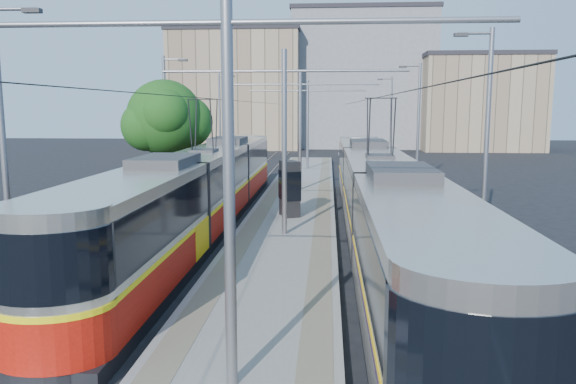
{
  "coord_description": "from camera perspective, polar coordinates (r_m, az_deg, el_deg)",
  "views": [
    {
      "loc": [
        1.65,
        -13.23,
        5.14
      ],
      "look_at": [
        -0.02,
        10.29,
        1.6
      ],
      "focal_mm": 35.0,
      "sensor_mm": 36.0,
      "label": 1
    }
  ],
  "objects": [
    {
      "name": "tactile_strip_left",
      "position": [
        30.77,
        -1.76,
        -0.51
      ],
      "size": [
        0.7,
        50.0,
        0.01
      ],
      "primitive_type": "cube",
      "color": "gray",
      "rests_on": "platform"
    },
    {
      "name": "track_arrow",
      "position": [
        12.59,
        -21.9,
        -16.18
      ],
      "size": [
        1.2,
        5.0,
        0.01
      ],
      "primitive_type": "cube",
      "color": "silver",
      "rests_on": "ground"
    },
    {
      "name": "tactile_strip_right",
      "position": [
        30.61,
        3.65,
        -0.57
      ],
      "size": [
        0.7,
        50.0,
        0.01
      ],
      "primitive_type": "cube",
      "color": "gray",
      "rests_on": "platform"
    },
    {
      "name": "ground",
      "position": [
        14.29,
        -2.9,
        -12.56
      ],
      "size": [
        160.0,
        160.0,
        0.0
      ],
      "primitive_type": "plane",
      "color": "black",
      "rests_on": "ground"
    },
    {
      "name": "rails",
      "position": [
        30.7,
        0.93,
        -1.07
      ],
      "size": [
        8.71,
        70.0,
        0.03
      ],
      "color": "gray",
      "rests_on": "ground"
    },
    {
      "name": "building_right",
      "position": [
        73.55,
        18.74,
        8.61
      ],
      "size": [
        14.28,
        10.2,
        11.59
      ],
      "color": "tan",
      "rests_on": "ground"
    },
    {
      "name": "tree",
      "position": [
        32.14,
        -11.85,
        7.27
      ],
      "size": [
        4.61,
        4.26,
        6.7
      ],
      "color": "#382314",
      "rests_on": "ground"
    },
    {
      "name": "platform",
      "position": [
        30.68,
        0.94,
        -0.82
      ],
      "size": [
        4.0,
        50.0,
        0.3
      ],
      "primitive_type": "cube",
      "color": "gray",
      "rests_on": "ground"
    },
    {
      "name": "catenary",
      "position": [
        27.44,
        0.63,
        7.25
      ],
      "size": [
        9.2,
        70.0,
        7.0
      ],
      "color": "gray",
      "rests_on": "platform"
    },
    {
      "name": "tram_left",
      "position": [
        24.33,
        -8.43,
        0.34
      ],
      "size": [
        2.43,
        28.98,
        5.5
      ],
      "color": "black",
      "rests_on": "ground"
    },
    {
      "name": "building_left",
      "position": [
        74.18,
        -5.05,
        10.27
      ],
      "size": [
        16.32,
        12.24,
        14.83
      ],
      "color": "tan",
      "rests_on": "ground"
    },
    {
      "name": "shelter",
      "position": [
        25.19,
        0.17,
        0.48
      ],
      "size": [
        1.08,
        1.31,
        2.5
      ],
      "rotation": [
        0.0,
        0.0,
        0.41
      ],
      "color": "black",
      "rests_on": "platform"
    },
    {
      "name": "tram_right",
      "position": [
        21.58,
        9.21,
        -0.33
      ],
      "size": [
        2.43,
        31.09,
        5.5
      ],
      "color": "black",
      "rests_on": "ground"
    },
    {
      "name": "building_centre",
      "position": [
        77.44,
        7.43,
        11.19
      ],
      "size": [
        18.36,
        14.28,
        17.61
      ],
      "color": "gray",
      "rests_on": "ground"
    },
    {
      "name": "street_lamps",
      "position": [
        34.28,
        1.32,
        6.94
      ],
      "size": [
        15.18,
        38.22,
        8.0
      ],
      "color": "gray",
      "rests_on": "ground"
    }
  ]
}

